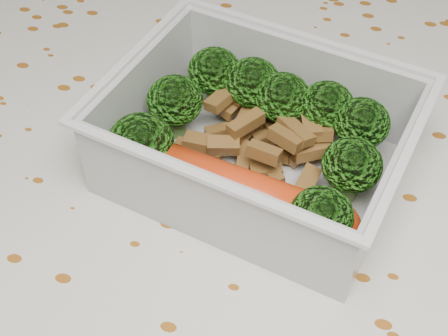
# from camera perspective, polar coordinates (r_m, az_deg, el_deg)

# --- Properties ---
(dining_table) EXTENTS (1.40, 0.90, 0.75)m
(dining_table) POSITION_cam_1_polar(r_m,az_deg,el_deg) (0.46, 0.42, -9.83)
(dining_table) COLOR brown
(dining_table) RESTS_ON ground
(tablecloth) EXTENTS (1.46, 0.96, 0.19)m
(tablecloth) POSITION_cam_1_polar(r_m,az_deg,el_deg) (0.42, 0.46, -6.13)
(tablecloth) COLOR silver
(tablecloth) RESTS_ON dining_table
(lunch_container) EXTENTS (0.20, 0.17, 0.06)m
(lunch_container) POSITION_cam_1_polar(r_m,az_deg,el_deg) (0.39, 3.03, 1.88)
(lunch_container) COLOR silver
(lunch_container) RESTS_ON tablecloth
(broccoli_florets) EXTENTS (0.16, 0.14, 0.05)m
(broccoli_florets) POSITION_cam_1_polar(r_m,az_deg,el_deg) (0.39, 3.35, 4.27)
(broccoli_florets) COLOR #608C3F
(broccoli_florets) RESTS_ON lunch_container
(meat_pile) EXTENTS (0.10, 0.08, 0.03)m
(meat_pile) POSITION_cam_1_polar(r_m,az_deg,el_deg) (0.40, 3.92, 2.72)
(meat_pile) COLOR brown
(meat_pile) RESTS_ON lunch_container
(sausage) EXTENTS (0.15, 0.05, 0.03)m
(sausage) POSITION_cam_1_polar(r_m,az_deg,el_deg) (0.36, 1.07, -2.03)
(sausage) COLOR red
(sausage) RESTS_ON lunch_container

